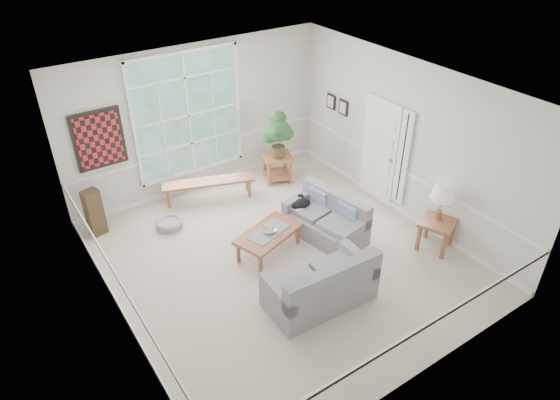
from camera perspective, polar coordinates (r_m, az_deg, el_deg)
The scene contains 24 objects.
floor at distance 8.69m, azimuth 0.19°, elevation -6.66°, with size 5.50×6.00×0.01m, color #BAAD9D.
ceiling at distance 7.16m, azimuth 0.23°, elevation 12.24°, with size 5.50×6.00×0.02m, color white.
wall_back at distance 10.17m, azimuth -9.44°, elevation 9.09°, with size 5.50×0.02×3.00m, color silver.
wall_front at distance 6.07m, azimuth 16.58°, elevation -10.36°, with size 5.50×0.02×3.00m, color silver.
wall_left at distance 6.92m, azimuth -19.06°, elevation -4.76°, with size 0.02×6.00×3.00m, color silver.
wall_right at distance 9.45m, azimuth 14.24°, elevation 6.62°, with size 0.02×6.00×3.00m, color silver.
window_back at distance 10.00m, azimuth -10.45°, elevation 9.52°, with size 2.30×0.08×2.40m, color white.
entry_door at distance 9.98m, azimuth 11.27°, elevation 5.57°, with size 0.08×0.90×2.10m, color white.
door_sidelight at distance 9.56m, azimuth 13.93°, elevation 4.62°, with size 0.08×0.26×1.90m, color white.
wall_art at distance 9.53m, azimuth -19.98°, elevation 6.50°, with size 0.90×0.06×1.10m, color maroon.
wall_frame_near at distance 10.53m, azimuth 7.21°, elevation 10.43°, with size 0.04×0.26×0.32m, color black.
wall_frame_far at distance 10.81m, azimuth 5.83°, elevation 11.13°, with size 0.04×0.26×0.32m, color black.
loveseat_right at distance 8.99m, azimuth 5.20°, elevation -2.01°, with size 0.77×1.49×0.81m, color gray.
loveseat_front at distance 7.63m, azimuth 4.59°, elevation -8.97°, with size 1.64×0.85×0.89m, color gray.
coffee_table at distance 8.67m, azimuth -1.31°, elevation -4.84°, with size 1.18×0.64×0.44m, color brown.
pewter_bowl at distance 8.52m, azimuth -1.22°, elevation -3.46°, with size 0.29×0.29×0.07m, color #A0A0A5.
window_bench at distance 10.20m, azimuth -8.13°, elevation 1.13°, with size 1.83×0.36×0.43m, color brown.
end_table at distance 10.74m, azimuth -0.30°, elevation 3.71°, with size 0.59×0.59×0.59m, color brown.
houseplant at distance 10.34m, azimuth -0.22°, elevation 7.36°, with size 0.57×0.57×0.98m, color #244925, non-canonical shape.
side_table at distance 9.15m, azimuth 17.34°, elevation -3.79°, with size 0.55×0.55×0.57m, color brown.
table_lamp at distance 8.88m, azimuth 17.96°, elevation -0.16°, with size 0.41×0.41×0.70m, color white, non-canonical shape.
pet_bed at distance 9.59m, azimuth -12.50°, elevation -2.65°, with size 0.50×0.50×0.15m, color gray.
floor_speaker at distance 9.60m, azimuth -20.46°, elevation -1.33°, with size 0.28×0.22×0.91m, color #402F1D.
cat at distance 9.16m, azimuth 2.40°, elevation -0.38°, with size 0.39×0.27×0.18m, color black.
Camera 1 is at (-3.77, -5.55, 5.52)m, focal length 32.00 mm.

